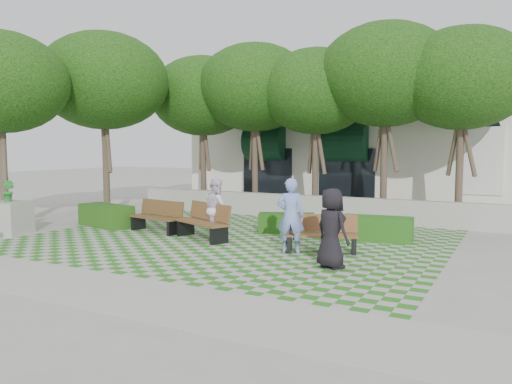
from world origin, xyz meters
The scene contains 17 objects.
ground centered at (0.00, 0.00, 0.00)m, with size 90.00×90.00×0.00m, color gray.
lawn centered at (0.00, 1.00, 0.01)m, with size 12.00×12.00×0.00m, color #2B721E.
sidewalk_south centered at (0.00, -4.70, 0.01)m, with size 16.00×2.00×0.01m, color #9E9B93.
sidewalk_west centered at (-7.20, 1.00, 0.01)m, with size 2.00×12.00×0.01m, color #9E9B93.
retaining_wall centered at (0.00, 6.20, 0.45)m, with size 15.00×0.36×0.90m, color #9E9B93.
bench_east centered at (2.94, 0.54, 0.47)m, with size 1.96×1.23×0.98m.
bench_mid centered at (-0.80, 0.65, 0.52)m, with size 2.15×1.43×1.08m.
bench_west centered at (-2.86, 1.03, 0.49)m, with size 2.02×0.96×1.02m.
hedge_east centered at (3.79, 2.86, 0.35)m, with size 2.02×0.81×0.71m, color #1F5316.
hedge_midright centered at (0.87, 2.88, 0.31)m, with size 1.77×0.71×0.62m, color #1B4713.
hedge_west centered at (-5.14, 1.07, 0.38)m, with size 2.17×0.87×0.76m, color #204C14.
planter_back centered at (-6.66, -1.51, 0.57)m, with size 1.23×1.23×1.72m.
person_blue centered at (2.29, 0.04, 0.97)m, with size 0.71×0.47×1.95m, color #768DD7.
person_dark centered at (3.75, -0.99, 0.91)m, with size 0.89×0.58×1.81m, color black.
person_white centered at (-0.54, 0.96, 0.90)m, with size 0.88×0.68×1.81m, color white.
tree_row centered at (-1.86, 5.95, 5.18)m, with size 17.70×13.40×7.41m.
building centered at (0.93, 14.08, 2.52)m, with size 18.00×8.92×5.15m.
Camera 1 is at (7.46, -11.55, 2.69)m, focal length 35.00 mm.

